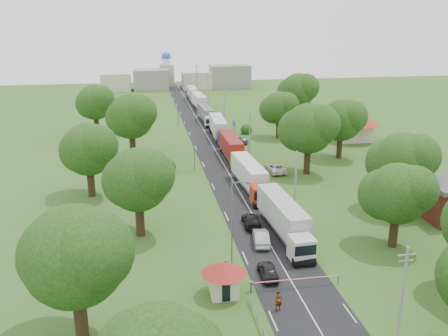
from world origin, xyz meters
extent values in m
plane|color=#33551C|center=(0.00, 0.00, 0.00)|extent=(260.00, 260.00, 0.00)
cube|color=black|center=(0.00, 20.00, 0.00)|extent=(8.00, 200.00, 0.04)
cylinder|color=slate|center=(-4.50, -25.00, 0.55)|extent=(0.20, 0.20, 1.10)
cube|color=slate|center=(-4.50, -25.00, 1.05)|extent=(0.35, 0.35, 0.25)
cylinder|color=red|center=(0.00, -25.00, 1.00)|extent=(9.00, 0.12, 0.12)
cylinder|color=slate|center=(4.50, -25.00, 0.50)|extent=(0.10, 0.10, 1.00)
cube|color=beige|center=(-7.20, -25.00, 1.20)|extent=(2.60, 2.60, 2.40)
cone|color=maroon|center=(-7.20, -25.00, 2.90)|extent=(4.40, 4.40, 1.10)
cube|color=black|center=(-5.89, -25.00, 1.40)|extent=(0.02, 1.20, 0.90)
cube|color=black|center=(-7.20, -26.31, 1.00)|extent=(0.80, 0.02, 1.90)
cylinder|color=slate|center=(5.20, 33.80, 2.00)|extent=(0.12, 0.12, 4.00)
cylinder|color=slate|center=(5.20, 36.20, 2.00)|extent=(0.12, 0.12, 4.00)
cube|color=navy|center=(5.20, 35.00, 3.60)|extent=(0.06, 3.00, 1.00)
cube|color=silver|center=(5.20, 35.00, 3.60)|extent=(0.07, 3.10, 0.06)
cylinder|color=gray|center=(5.50, -35.00, 4.50)|extent=(0.24, 0.24, 9.00)
cube|color=gray|center=(5.50, -35.00, 8.30)|extent=(1.60, 0.10, 0.10)
cube|color=gray|center=(5.50, -35.00, 7.80)|extent=(1.20, 0.10, 0.10)
cylinder|color=gray|center=(5.50, -7.00, 4.50)|extent=(0.24, 0.24, 9.00)
cube|color=gray|center=(5.50, -7.00, 8.30)|extent=(1.60, 0.10, 0.10)
cube|color=gray|center=(5.50, -7.00, 7.80)|extent=(1.20, 0.10, 0.10)
cylinder|color=gray|center=(5.50, 21.00, 4.50)|extent=(0.24, 0.24, 9.00)
cube|color=gray|center=(5.50, 21.00, 8.30)|extent=(1.60, 0.10, 0.10)
cube|color=gray|center=(5.50, 21.00, 7.80)|extent=(1.20, 0.10, 0.10)
cylinder|color=gray|center=(5.50, 49.00, 4.50)|extent=(0.24, 0.24, 9.00)
cube|color=gray|center=(5.50, 49.00, 8.30)|extent=(1.60, 0.10, 0.10)
cube|color=gray|center=(5.50, 49.00, 7.80)|extent=(1.20, 0.10, 0.10)
cylinder|color=gray|center=(5.50, 77.00, 4.50)|extent=(0.24, 0.24, 9.00)
cube|color=gray|center=(5.50, 77.00, 8.30)|extent=(1.60, 0.10, 0.10)
cube|color=gray|center=(5.50, 77.00, 7.80)|extent=(1.20, 0.10, 0.10)
cylinder|color=gray|center=(5.50, 105.00, 4.50)|extent=(0.24, 0.24, 9.00)
cube|color=gray|center=(5.50, 105.00, 8.30)|extent=(1.60, 0.10, 0.10)
cube|color=gray|center=(5.50, 105.00, 7.80)|extent=(1.20, 0.10, 0.10)
cylinder|color=slate|center=(-5.50, -20.00, 5.00)|extent=(0.16, 0.16, 10.00)
cube|color=slate|center=(-4.60, -20.00, 9.70)|extent=(1.80, 0.10, 0.10)
cube|color=slate|center=(-3.80, -20.00, 9.55)|extent=(0.50, 0.22, 0.15)
cylinder|color=slate|center=(-5.50, 15.00, 5.00)|extent=(0.16, 0.16, 10.00)
cube|color=slate|center=(-4.60, 15.00, 9.70)|extent=(1.80, 0.10, 0.10)
cube|color=slate|center=(-3.80, 15.00, 9.55)|extent=(0.50, 0.22, 0.15)
cylinder|color=slate|center=(-5.50, 50.00, 5.00)|extent=(0.16, 0.16, 10.00)
cube|color=slate|center=(-4.60, 50.00, 9.70)|extent=(1.80, 0.10, 0.10)
cube|color=slate|center=(-3.80, 50.00, 9.55)|extent=(0.50, 0.22, 0.15)
cylinder|color=#382616|center=(14.00, -18.00, 1.92)|extent=(1.04, 1.04, 3.85)
sphere|color=#18320D|center=(14.00, -18.00, 6.60)|extent=(7.00, 7.00, 7.00)
sphere|color=#18320D|center=(15.25, -19.00, 7.35)|extent=(5.50, 5.50, 5.50)
sphere|color=#18320D|center=(13.00, -16.75, 6.10)|extent=(6.00, 6.00, 6.00)
cylinder|color=#382616|center=(20.00, -8.00, 2.10)|extent=(1.08, 1.08, 4.20)
sphere|color=#18320D|center=(20.00, -8.00, 7.22)|extent=(7.70, 7.70, 7.70)
sphere|color=#18320D|center=(21.38, -9.10, 8.05)|extent=(6.05, 6.05, 6.05)
sphere|color=#18320D|center=(18.90, -6.62, 6.67)|extent=(6.60, 6.60, 6.60)
cylinder|color=#382616|center=(13.00, 10.00, 2.27)|extent=(1.12, 1.12, 4.55)
sphere|color=#18320D|center=(13.00, 10.00, 7.85)|extent=(8.40, 8.40, 8.40)
sphere|color=#18320D|center=(14.50, 8.80, 8.75)|extent=(6.60, 6.60, 6.60)
sphere|color=#18320D|center=(11.80, 11.50, 7.25)|extent=(7.20, 7.20, 7.20)
cylinder|color=#382616|center=(22.00, 18.00, 2.10)|extent=(1.08, 1.08, 4.20)
sphere|color=#18320D|center=(22.00, 18.00, 7.22)|extent=(7.70, 7.70, 7.70)
sphere|color=#18320D|center=(23.38, 16.90, 8.05)|extent=(6.05, 6.05, 6.05)
sphere|color=#18320D|center=(20.90, 19.38, 6.67)|extent=(6.60, 6.60, 6.60)
cylinder|color=#382616|center=(15.00, 35.00, 1.92)|extent=(1.04, 1.04, 3.85)
sphere|color=#18320D|center=(15.00, 35.00, 6.60)|extent=(7.00, 7.00, 7.00)
sphere|color=#18320D|center=(16.25, 34.00, 7.35)|extent=(5.50, 5.50, 5.50)
sphere|color=#18320D|center=(14.00, 36.25, 6.10)|extent=(6.00, 6.00, 6.00)
cylinder|color=#382616|center=(24.00, 50.00, 2.27)|extent=(1.12, 1.12, 4.55)
sphere|color=#18320D|center=(24.00, 50.00, 7.85)|extent=(8.40, 8.40, 8.40)
sphere|color=#18320D|center=(25.50, 48.80, 8.75)|extent=(6.60, 6.60, 6.60)
sphere|color=#18320D|center=(22.80, 51.50, 7.25)|extent=(7.20, 7.20, 7.20)
cylinder|color=#382616|center=(-20.00, -30.00, 2.27)|extent=(1.12, 1.12, 4.55)
sphere|color=#18320D|center=(-20.00, -30.00, 7.85)|extent=(8.40, 8.40, 8.40)
sphere|color=#18320D|center=(-18.50, -31.20, 8.75)|extent=(6.60, 6.60, 6.60)
sphere|color=#18320D|center=(-21.20, -28.50, 7.25)|extent=(7.20, 7.20, 7.20)
cylinder|color=#382616|center=(-15.00, -10.00, 2.10)|extent=(1.08, 1.08, 4.20)
sphere|color=#18320D|center=(-15.00, -10.00, 7.22)|extent=(7.70, 7.70, 7.70)
sphere|color=#18320D|center=(-13.62, -11.10, 8.05)|extent=(6.05, 6.05, 6.05)
sphere|color=#18320D|center=(-16.10, -8.62, 6.67)|extent=(6.60, 6.60, 6.60)
cylinder|color=#382616|center=(-22.00, 5.00, 2.10)|extent=(1.08, 1.08, 4.20)
sphere|color=#18320D|center=(-22.00, 5.00, 7.22)|extent=(7.70, 7.70, 7.70)
sphere|color=#18320D|center=(-20.62, 3.90, 8.05)|extent=(6.05, 6.05, 6.05)
sphere|color=#18320D|center=(-23.10, 6.38, 6.67)|extent=(6.60, 6.60, 6.60)
cylinder|color=#382616|center=(-16.00, 25.00, 2.27)|extent=(1.12, 1.12, 4.55)
sphere|color=#18320D|center=(-16.00, 25.00, 7.85)|extent=(8.40, 8.40, 8.40)
sphere|color=#18320D|center=(-14.50, 23.80, 8.75)|extent=(6.60, 6.60, 6.60)
sphere|color=#18320D|center=(-17.20, 26.50, 7.25)|extent=(7.20, 7.20, 7.20)
cylinder|color=#382616|center=(-24.00, 45.00, 2.10)|extent=(1.08, 1.08, 4.20)
sphere|color=#18320D|center=(-24.00, 45.00, 7.22)|extent=(7.70, 7.70, 7.70)
sphere|color=#18320D|center=(-22.62, 43.90, 8.05)|extent=(6.05, 6.05, 6.05)
sphere|color=#18320D|center=(-25.10, 46.38, 6.67)|extent=(6.60, 6.60, 6.60)
cube|color=beige|center=(30.00, 30.00, 2.00)|extent=(7.00, 5.00, 4.00)
cone|color=maroon|center=(30.00, 30.00, 4.90)|extent=(10.08, 10.08, 1.80)
cube|color=gray|center=(-10.00, 110.00, 3.50)|extent=(12.00, 8.00, 7.00)
cube|color=beige|center=(6.00, 110.00, 3.00)|extent=(10.00, 8.00, 6.00)
cube|color=gray|center=(18.00, 110.00, 4.00)|extent=(14.00, 8.00, 8.00)
cube|color=beige|center=(-22.00, 110.00, 3.00)|extent=(10.00, 8.00, 6.00)
cube|color=beige|center=(-4.00, 118.00, 4.00)|extent=(5.00, 5.00, 8.00)
cylinder|color=silver|center=(-4.00, 118.00, 9.00)|extent=(3.20, 3.20, 2.00)
sphere|color=#2659B2|center=(-4.00, 118.00, 10.60)|extent=(3.40, 3.40, 3.40)
cube|color=silver|center=(2.28, -19.91, 1.65)|extent=(2.70, 2.70, 2.66)
cube|color=black|center=(2.28, -21.20, 2.02)|extent=(2.45, 0.16, 1.17)
cube|color=slate|center=(2.28, -21.14, 0.59)|extent=(2.35, 0.38, 0.37)
cube|color=slate|center=(2.28, -12.45, 0.80)|extent=(3.13, 12.37, 0.32)
cube|color=#ACACB1|center=(2.28, -12.13, 2.72)|extent=(3.36, 12.70, 3.20)
cylinder|color=black|center=(2.28, -20.87, 0.53)|extent=(2.50, 1.07, 1.07)
cylinder|color=black|center=(2.28, -18.95, 0.53)|extent=(2.50, 1.07, 1.07)
cylinder|color=black|center=(2.28, -8.72, 0.53)|extent=(2.50, 1.07, 1.07)
cylinder|color=black|center=(2.28, -7.13, 0.53)|extent=(2.50, 1.07, 1.07)
cube|color=#B22F14|center=(1.76, -2.97, 1.62)|extent=(2.64, 2.64, 2.61)
cube|color=black|center=(1.76, -4.23, 1.98)|extent=(2.39, 0.15, 1.15)
cube|color=slate|center=(1.76, -4.16, 0.57)|extent=(2.30, 0.38, 0.36)
cube|color=slate|center=(1.76, 4.33, 0.78)|extent=(3.06, 12.10, 0.31)
cube|color=silver|center=(1.76, 4.64, 2.66)|extent=(3.29, 12.43, 3.13)
cylinder|color=black|center=(1.76, -3.90, 0.52)|extent=(2.45, 1.04, 1.04)
cylinder|color=black|center=(1.76, -2.03, 0.52)|extent=(2.45, 1.04, 1.04)
cylinder|color=black|center=(1.76, 7.98, 0.52)|extent=(2.45, 1.04, 1.04)
cylinder|color=black|center=(1.76, 9.54, 0.52)|extent=(2.45, 1.04, 1.04)
cube|color=gold|center=(2.02, 13.91, 1.59)|extent=(2.48, 2.48, 2.57)
cube|color=black|center=(2.02, 12.67, 1.95)|extent=(2.36, 0.04, 1.13)
cube|color=slate|center=(2.02, 12.73, 0.57)|extent=(2.26, 0.26, 0.36)
cube|color=slate|center=(2.02, 21.10, 0.77)|extent=(2.44, 11.83, 0.31)
cube|color=maroon|center=(2.02, 21.41, 2.62)|extent=(2.65, 12.14, 3.08)
cylinder|color=black|center=(2.02, 12.98, 0.51)|extent=(2.41, 1.03, 1.03)
cylinder|color=black|center=(2.02, 14.83, 0.51)|extent=(2.41, 1.03, 1.03)
cylinder|color=black|center=(2.02, 24.70, 0.51)|extent=(2.41, 1.03, 1.03)
cylinder|color=black|center=(2.02, 26.24, 0.51)|extent=(2.41, 1.03, 1.03)
cube|color=navy|center=(2.23, 30.29, 1.62)|extent=(2.63, 2.63, 2.62)
cube|color=black|center=(2.23, 29.03, 1.99)|extent=(2.41, 0.14, 1.15)
cube|color=slate|center=(2.23, 29.09, 0.58)|extent=(2.31, 0.36, 0.37)
cube|color=slate|center=(2.23, 37.62, 0.79)|extent=(2.99, 12.14, 0.31)
cube|color=silver|center=(2.23, 37.94, 2.67)|extent=(3.21, 12.47, 3.14)
cylinder|color=black|center=(2.23, 29.35, 0.52)|extent=(2.46, 1.05, 1.05)
cylinder|color=black|center=(2.23, 31.24, 0.52)|extent=(2.46, 1.05, 1.05)
cylinder|color=black|center=(2.23, 41.29, 0.52)|extent=(2.46, 1.05, 1.05)
cylinder|color=black|center=(2.23, 42.86, 0.52)|extent=(2.46, 1.05, 1.05)
cube|color=silver|center=(1.78, 47.48, 1.43)|extent=(2.32, 2.32, 2.31)
cube|color=black|center=(1.78, 46.36, 1.76)|extent=(2.13, 0.12, 1.02)
cube|color=slate|center=(1.78, 46.41, 0.51)|extent=(2.05, 0.35, 0.32)
cube|color=slate|center=(1.78, 53.96, 0.69)|extent=(2.64, 10.73, 0.28)
cube|color=#5B5D63|center=(1.78, 54.23, 2.36)|extent=(2.83, 11.02, 2.78)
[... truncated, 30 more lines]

